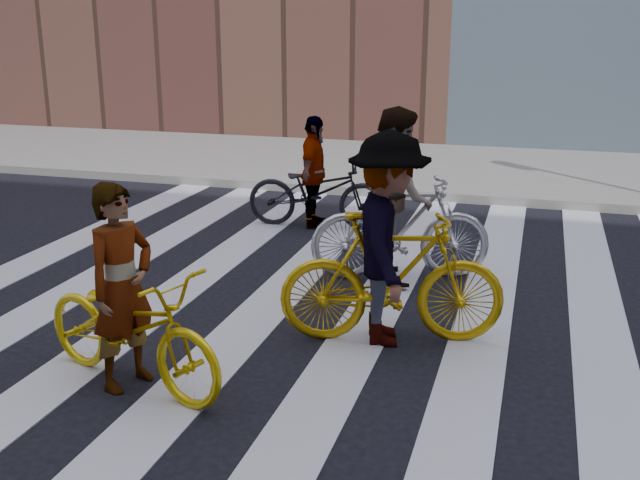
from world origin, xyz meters
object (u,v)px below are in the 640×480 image
at_px(bike_silver_mid, 401,228).
at_px(bike_yellow_right, 392,278).
at_px(bike_dark_rear, 317,191).
at_px(rider_mid, 397,195).
at_px(rider_right, 388,240).
at_px(bike_yellow_left, 131,327).
at_px(rider_left, 122,287).
at_px(rider_rear, 314,172).

xyz_separation_m(bike_silver_mid, bike_yellow_right, (0.24, -1.74, 0.00)).
height_order(bike_yellow_right, bike_dark_rear, bike_yellow_right).
distance_m(rider_mid, rider_right, 1.76).
distance_m(bike_yellow_left, bike_yellow_right, 2.36).
relative_size(bike_yellow_left, rider_left, 1.15).
height_order(bike_yellow_left, bike_silver_mid, bike_silver_mid).
bearing_deg(bike_dark_rear, rider_left, 174.80).
distance_m(bike_yellow_right, rider_right, 0.37).
bearing_deg(rider_left, bike_dark_rear, 17.20).
height_order(bike_yellow_right, rider_mid, rider_mid).
bearing_deg(rider_rear, bike_yellow_left, 175.93).
bearing_deg(bike_dark_rear, rider_mid, -145.39).
bearing_deg(rider_rear, rider_mid, -144.47).
relative_size(rider_right, rider_rear, 1.23).
bearing_deg(rider_right, bike_silver_mid, -8.07).
bearing_deg(rider_left, bike_silver_mid, -9.01).
relative_size(bike_yellow_right, rider_left, 1.21).
bearing_deg(rider_right, rider_left, 113.88).
xyz_separation_m(bike_silver_mid, rider_left, (-1.65, -3.20, 0.23)).
bearing_deg(rider_left, rider_right, -33.38).
bearing_deg(bike_silver_mid, bike_yellow_right, 170.31).
bearing_deg(rider_mid, bike_dark_rear, 21.02).
xyz_separation_m(bike_yellow_left, rider_rear, (-0.00, 5.08, 0.29)).
xyz_separation_m(rider_right, rider_rear, (-1.80, 3.62, -0.18)).
height_order(bike_yellow_left, rider_right, rider_right).
relative_size(bike_yellow_left, rider_right, 0.99).
relative_size(bike_silver_mid, rider_right, 1.04).
bearing_deg(rider_left, bike_yellow_right, -34.12).
bearing_deg(bike_dark_rear, bike_yellow_right, -157.66).
bearing_deg(rider_mid, bike_yellow_right, 171.91).
bearing_deg(bike_yellow_right, bike_dark_rear, 12.00).
distance_m(bike_dark_rear, rider_left, 5.09).
bearing_deg(bike_silver_mid, rider_mid, 72.31).
height_order(bike_yellow_left, rider_rear, rider_rear).
height_order(bike_dark_rear, rider_rear, rider_rear).
bearing_deg(bike_dark_rear, bike_silver_mid, -144.47).
height_order(bike_yellow_right, rider_left, rider_left).
bearing_deg(rider_left, rider_mid, -8.30).
relative_size(bike_silver_mid, rider_left, 1.21).
bearing_deg(rider_rear, rider_right, -157.66).
distance_m(rider_mid, rider_rear, 2.45).
relative_size(rider_left, rider_rear, 1.06).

